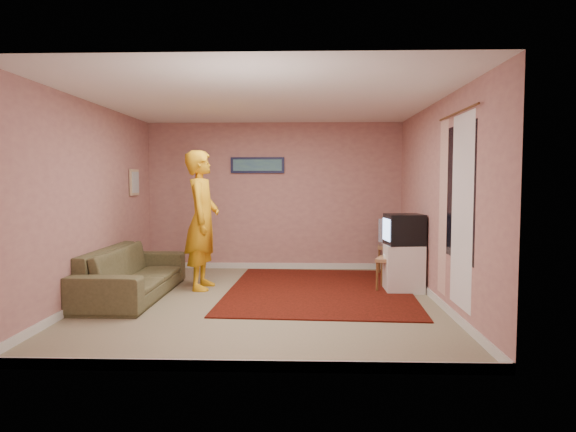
{
  "coord_description": "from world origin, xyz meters",
  "views": [
    {
      "loc": [
        0.53,
        -6.62,
        1.58
      ],
      "look_at": [
        0.3,
        0.6,
        1.08
      ],
      "focal_mm": 32.0,
      "sensor_mm": 36.0,
      "label": 1
    }
  ],
  "objects_px": {
    "sofa": "(133,272)",
    "person": "(202,220)",
    "tv_cabinet": "(404,268)",
    "chair_a": "(390,241)",
    "chair_b": "(392,252)",
    "crt_tv": "(404,229)"
  },
  "relations": [
    {
      "from": "crt_tv",
      "to": "chair_b",
      "type": "distance_m",
      "value": 0.37
    },
    {
      "from": "chair_b",
      "to": "person",
      "type": "height_order",
      "value": "person"
    },
    {
      "from": "tv_cabinet",
      "to": "crt_tv",
      "type": "distance_m",
      "value": 0.55
    },
    {
      "from": "chair_a",
      "to": "tv_cabinet",
      "type": "bearing_deg",
      "value": -82.63
    },
    {
      "from": "chair_a",
      "to": "chair_b",
      "type": "bearing_deg",
      "value": -89.16
    },
    {
      "from": "crt_tv",
      "to": "person",
      "type": "bearing_deg",
      "value": 172.31
    },
    {
      "from": "tv_cabinet",
      "to": "chair_b",
      "type": "relative_size",
      "value": 1.27
    },
    {
      "from": "chair_b",
      "to": "person",
      "type": "bearing_deg",
      "value": -70.81
    },
    {
      "from": "crt_tv",
      "to": "person",
      "type": "height_order",
      "value": "person"
    },
    {
      "from": "tv_cabinet",
      "to": "sofa",
      "type": "distance_m",
      "value": 3.78
    },
    {
      "from": "crt_tv",
      "to": "sofa",
      "type": "height_order",
      "value": "crt_tv"
    },
    {
      "from": "person",
      "to": "crt_tv",
      "type": "bearing_deg",
      "value": -91.1
    },
    {
      "from": "chair_a",
      "to": "sofa",
      "type": "distance_m",
      "value": 4.28
    },
    {
      "from": "sofa",
      "to": "person",
      "type": "distance_m",
      "value": 1.21
    },
    {
      "from": "chair_b",
      "to": "person",
      "type": "xyz_separation_m",
      "value": [
        -2.74,
        0.03,
        0.45
      ]
    },
    {
      "from": "tv_cabinet",
      "to": "sofa",
      "type": "xyz_separation_m",
      "value": [
        -3.75,
        -0.46,
        -0.0
      ]
    },
    {
      "from": "chair_a",
      "to": "chair_b",
      "type": "distance_m",
      "value": 1.45
    },
    {
      "from": "tv_cabinet",
      "to": "chair_a",
      "type": "bearing_deg",
      "value": 88.09
    },
    {
      "from": "sofa",
      "to": "person",
      "type": "relative_size",
      "value": 1.14
    },
    {
      "from": "tv_cabinet",
      "to": "crt_tv",
      "type": "bearing_deg",
      "value": -174.23
    },
    {
      "from": "tv_cabinet",
      "to": "chair_b",
      "type": "distance_m",
      "value": 0.29
    },
    {
      "from": "tv_cabinet",
      "to": "crt_tv",
      "type": "relative_size",
      "value": 1.21
    }
  ]
}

